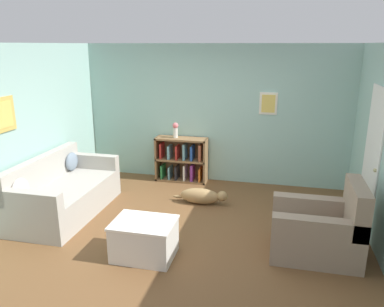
{
  "coord_description": "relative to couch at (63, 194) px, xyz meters",
  "views": [
    {
      "loc": [
        1.19,
        -4.69,
        2.57
      ],
      "look_at": [
        0.0,
        0.4,
        1.05
      ],
      "focal_mm": 35.0,
      "sensor_mm": 36.0,
      "label": 1
    }
  ],
  "objects": [
    {
      "name": "recliner_chair",
      "position": [
        3.83,
        -0.35,
        0.01
      ],
      "size": [
        1.08,
        0.84,
        0.97
      ],
      "color": "gray",
      "rests_on": "ground_plane"
    },
    {
      "name": "wall_left",
      "position": [
        -0.53,
        -0.17,
        0.98
      ],
      "size": [
        0.13,
        5.0,
        2.6
      ],
      "color": "#93BCB2",
      "rests_on": "ground_plane"
    },
    {
      "name": "dog",
      "position": [
        2.05,
        0.84,
        -0.19
      ],
      "size": [
        0.95,
        0.24,
        0.27
      ],
      "color": "#9E7A4C",
      "rests_on": "ground_plane"
    },
    {
      "name": "wall_back",
      "position": [
        2.03,
        2.08,
        0.98
      ],
      "size": [
        5.6,
        0.13,
        2.6
      ],
      "color": "#93BCB2",
      "rests_on": "ground_plane"
    },
    {
      "name": "vase",
      "position": [
        1.32,
        1.85,
        0.7
      ],
      "size": [
        0.11,
        0.11,
        0.29
      ],
      "color": "silver",
      "rests_on": "bookshelf"
    },
    {
      "name": "bookshelf",
      "position": [
        1.44,
        1.87,
        0.09
      ],
      "size": [
        0.99,
        0.33,
        0.86
      ],
      "color": "olive",
      "rests_on": "ground_plane"
    },
    {
      "name": "ground_plane",
      "position": [
        2.02,
        -0.17,
        -0.32
      ],
      "size": [
        14.0,
        14.0,
        0.0
      ],
      "primitive_type": "plane",
      "color": "brown"
    },
    {
      "name": "couch",
      "position": [
        0.0,
        0.0,
        0.0
      ],
      "size": [
        0.95,
        1.93,
        0.9
      ],
      "color": "#ADA89E",
      "rests_on": "ground_plane"
    },
    {
      "name": "coffee_table",
      "position": [
        1.68,
        -0.92,
        -0.07
      ],
      "size": [
        0.77,
        0.58,
        0.48
      ],
      "color": "silver",
      "rests_on": "ground_plane"
    }
  ]
}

